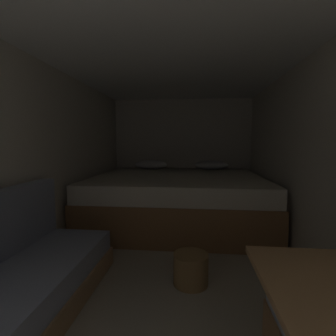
{
  "coord_description": "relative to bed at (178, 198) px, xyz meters",
  "views": [
    {
      "loc": [
        0.22,
        -0.48,
        1.17
      ],
      "look_at": [
        -0.08,
        2.5,
        0.86
      ],
      "focal_mm": 26.77,
      "sensor_mm": 36.0,
      "label": 1
    }
  ],
  "objects": [
    {
      "name": "ceiling_slab",
      "position": [
        0.0,
        -1.34,
        1.63
      ],
      "size": [
        2.6,
        4.8,
        0.05
      ],
      "primitive_type": "cube",
      "color": "white",
      "rests_on": "wall_left"
    },
    {
      "name": "bed",
      "position": [
        0.0,
        0.0,
        0.0
      ],
      "size": [
        2.38,
        2.04,
        0.85
      ],
      "color": "olive",
      "rests_on": "ground"
    },
    {
      "name": "ground_plane",
      "position": [
        0.0,
        -1.34,
        -0.35
      ],
      "size": [
        6.8,
        6.8,
        0.0
      ],
      "primitive_type": "plane",
      "color": "#A39984"
    },
    {
      "name": "wall_right",
      "position": [
        1.27,
        -1.34,
        0.63
      ],
      "size": [
        0.05,
        4.8,
        1.95
      ],
      "primitive_type": "cube",
      "color": "beige",
      "rests_on": "ground"
    },
    {
      "name": "wicker_basket",
      "position": [
        0.21,
        -1.63,
        -0.22
      ],
      "size": [
        0.29,
        0.29,
        0.26
      ],
      "color": "olive",
      "rests_on": "ground"
    },
    {
      "name": "wall_left",
      "position": [
        -1.27,
        -1.34,
        0.63
      ],
      "size": [
        0.05,
        4.8,
        1.95
      ],
      "primitive_type": "cube",
      "color": "beige",
      "rests_on": "ground"
    },
    {
      "name": "wall_back",
      "position": [
        0.0,
        1.08,
        0.63
      ],
      "size": [
        2.6,
        0.05,
        1.95
      ],
      "primitive_type": "cube",
      "color": "beige",
      "rests_on": "ground"
    }
  ]
}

